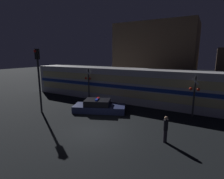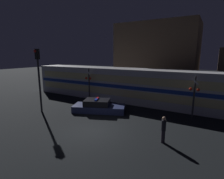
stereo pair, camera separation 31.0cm
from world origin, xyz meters
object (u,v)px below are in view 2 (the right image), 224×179
object	(u,v)px
crossing_signal_near	(194,94)
traffic_light_corner	(39,73)
police_car	(99,107)
pedestrian	(163,129)
train	(122,84)

from	to	relation	value
crossing_signal_near	traffic_light_corner	world-z (taller)	traffic_light_corner
police_car	crossing_signal_near	xyz separation A→B (m)	(7.70, 2.53, 1.56)
pedestrian	train	bearing A→B (deg)	130.74
train	crossing_signal_near	size ratio (longest dim) A/B	6.87
train	crossing_signal_near	xyz separation A→B (m)	(7.74, -2.38, 0.17)
crossing_signal_near	traffic_light_corner	distance (m)	13.40
train	traffic_light_corner	size ratio (longest dim) A/B	4.22
train	police_car	bearing A→B (deg)	-89.51
crossing_signal_near	traffic_light_corner	xyz separation A→B (m)	(-12.22, -5.26, 1.58)
train	crossing_signal_near	world-z (taller)	train
pedestrian	crossing_signal_near	xyz separation A→B (m)	(1.01, 5.43, 1.17)
crossing_signal_near	pedestrian	bearing A→B (deg)	-100.56
pedestrian	police_car	bearing A→B (deg)	156.54
police_car	traffic_light_corner	size ratio (longest dim) A/B	0.89
crossing_signal_near	police_car	bearing A→B (deg)	-161.81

